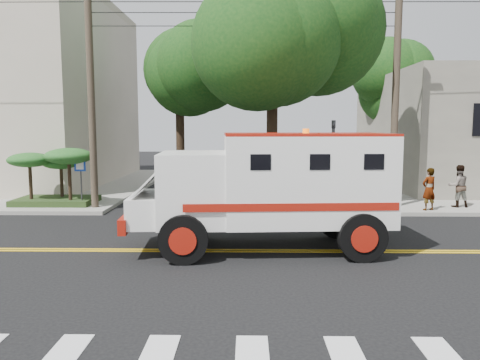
{
  "coord_description": "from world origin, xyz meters",
  "views": [
    {
      "loc": [
        0.53,
        -12.4,
        3.37
      ],
      "look_at": [
        0.27,
        2.97,
        1.6
      ],
      "focal_mm": 35.0,
      "sensor_mm": 36.0,
      "label": 1
    }
  ],
  "objects": [
    {
      "name": "ground",
      "position": [
        0.0,
        0.0,
        0.0
      ],
      "size": [
        100.0,
        100.0,
        0.0
      ],
      "primitive_type": "plane",
      "color": "black",
      "rests_on": "ground"
    },
    {
      "name": "tree_left",
      "position": [
        -2.68,
        11.79,
        5.73
      ],
      "size": [
        4.48,
        4.2,
        7.7
      ],
      "color": "black",
      "rests_on": "ground"
    },
    {
      "name": "traffic_signal",
      "position": [
        3.8,
        5.6,
        2.23
      ],
      "size": [
        0.15,
        0.18,
        3.6
      ],
      "color": "#3F3F42",
      "rests_on": "ground"
    },
    {
      "name": "utility_pole_right",
      "position": [
        6.3,
        6.2,
        4.5
      ],
      "size": [
        0.28,
        0.28,
        9.0
      ],
      "primitive_type": "cylinder",
      "color": "#382D23",
      "rests_on": "ground"
    },
    {
      "name": "pedestrian_b",
      "position": [
        8.95,
        6.26,
        1.0
      ],
      "size": [
        0.83,
        0.65,
        1.69
      ],
      "primitive_type": "imported",
      "rotation": [
        0.0,
        0.0,
        3.15
      ],
      "color": "gray",
      "rests_on": "sidewalk_ne"
    },
    {
      "name": "pedestrian_a",
      "position": [
        7.49,
        5.5,
        0.97
      ],
      "size": [
        0.7,
        0.58,
        1.64
      ],
      "primitive_type": "imported",
      "rotation": [
        0.0,
        0.0,
        3.51
      ],
      "color": "gray",
      "rests_on": "sidewalk_ne"
    },
    {
      "name": "accessibility_sign",
      "position": [
        -6.2,
        6.17,
        1.37
      ],
      "size": [
        0.45,
        0.1,
        2.02
      ],
      "color": "#3F3F42",
      "rests_on": "ground"
    },
    {
      "name": "palm_planter",
      "position": [
        -7.44,
        6.62,
        1.65
      ],
      "size": [
        3.52,
        2.63,
        2.36
      ],
      "color": "#1E3314",
      "rests_on": "sidewalk_nw"
    },
    {
      "name": "tree_right",
      "position": [
        8.84,
        15.77,
        6.09
      ],
      "size": [
        4.8,
        4.5,
        8.2
      ],
      "color": "black",
      "rests_on": "ground"
    },
    {
      "name": "armored_truck",
      "position": [
        1.18,
        0.18,
        1.81
      ],
      "size": [
        7.16,
        3.22,
        3.19
      ],
      "rotation": [
        0.0,
        0.0,
        0.07
      ],
      "color": "white",
      "rests_on": "ground"
    },
    {
      "name": "tree_main",
      "position": [
        1.94,
        6.21,
        7.2
      ],
      "size": [
        6.08,
        5.7,
        9.85
      ],
      "color": "black",
      "rests_on": "ground"
    },
    {
      "name": "utility_pole_left",
      "position": [
        -5.6,
        6.0,
        4.5
      ],
      "size": [
        0.28,
        0.28,
        9.0
      ],
      "primitive_type": "cylinder",
      "color": "#382D23",
      "rests_on": "ground"
    }
  ]
}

